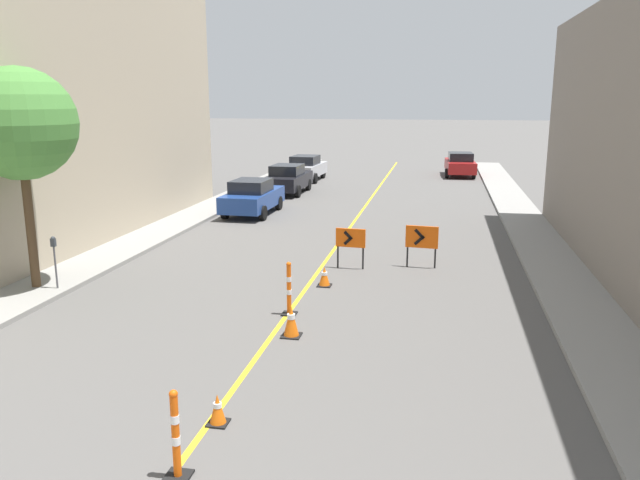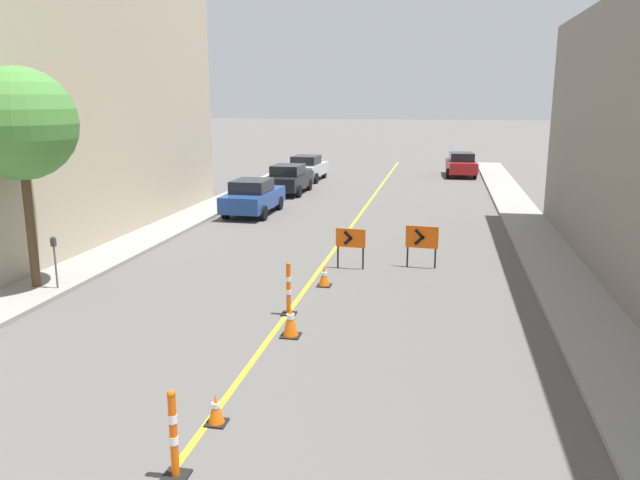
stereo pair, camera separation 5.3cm
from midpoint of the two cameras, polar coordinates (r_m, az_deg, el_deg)
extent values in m
cube|color=gold|center=(27.39, 3.32, 2.02)|extent=(0.12, 48.93, 0.01)
cube|color=gray|center=(29.16, -10.67, 2.61)|extent=(1.86, 48.93, 0.13)
cube|color=gray|center=(27.38, 18.23, 1.51)|extent=(1.86, 48.93, 0.13)
cube|color=black|center=(10.67, -9.44, -16.17)|extent=(0.33, 0.33, 0.03)
cone|color=orange|center=(10.55, -9.49, -14.94)|extent=(0.27, 0.27, 0.49)
cylinder|color=white|center=(10.52, -9.51, -14.66)|extent=(0.14, 0.14, 0.08)
cube|color=black|center=(13.99, -2.75, -8.72)|extent=(0.43, 0.43, 0.03)
cone|color=orange|center=(13.86, -2.76, -7.32)|extent=(0.34, 0.34, 0.70)
cylinder|color=white|center=(13.84, -2.77, -6.99)|extent=(0.18, 0.18, 0.11)
cube|color=black|center=(17.55, 0.31, -4.17)|extent=(0.39, 0.39, 0.03)
cone|color=orange|center=(17.47, 0.32, -3.29)|extent=(0.31, 0.31, 0.53)
cylinder|color=white|center=(17.45, 0.32, -3.09)|extent=(0.16, 0.16, 0.08)
cube|color=black|center=(9.50, -13.02, -20.30)|extent=(0.36, 0.36, 0.04)
cylinder|color=#EF560C|center=(9.18, -13.22, -17.07)|extent=(0.11, 0.11, 1.19)
cylinder|color=white|center=(9.21, -13.20, -17.40)|extent=(0.13, 0.13, 0.12)
cylinder|color=white|center=(9.05, -13.31, -15.63)|extent=(0.13, 0.13, 0.12)
sphere|color=#EF560C|center=(8.89, -13.43, -13.54)|extent=(0.12, 0.12, 0.12)
cube|color=black|center=(15.32, -2.93, -6.75)|extent=(0.35, 0.35, 0.04)
cylinder|color=#EF560C|center=(15.13, -2.95, -4.55)|extent=(0.11, 0.11, 1.20)
cylinder|color=white|center=(15.15, -2.95, -4.76)|extent=(0.12, 0.12, 0.12)
cylinder|color=white|center=(15.05, -2.97, -3.59)|extent=(0.12, 0.12, 0.12)
sphere|color=#EF560C|center=(14.95, -2.98, -2.23)|extent=(0.12, 0.12, 0.12)
cube|color=#EF560C|center=(19.09, 2.73, 0.19)|extent=(0.92, 0.13, 0.58)
cube|color=black|center=(19.04, 2.51, 0.41)|extent=(0.29, 0.04, 0.29)
cube|color=black|center=(19.08, 2.51, -0.06)|extent=(0.29, 0.04, 0.29)
cylinder|color=black|center=(19.30, 1.56, -1.59)|extent=(0.06, 0.06, 0.68)
cylinder|color=black|center=(19.19, 3.87, -1.69)|extent=(0.06, 0.06, 0.68)
cube|color=#EF560C|center=(19.43, 9.22, 0.28)|extent=(1.00, 0.16, 0.69)
cube|color=black|center=(19.37, 9.01, 0.54)|extent=(0.33, 0.05, 0.33)
cube|color=black|center=(19.41, 8.99, -0.02)|extent=(0.33, 0.05, 0.33)
cylinder|color=black|center=(19.60, 7.91, -1.55)|extent=(0.06, 0.06, 0.63)
cylinder|color=black|center=(19.58, 10.40, -1.66)|extent=(0.06, 0.06, 0.63)
cube|color=navy|center=(28.35, -6.22, 3.72)|extent=(1.90, 4.34, 0.72)
cube|color=black|center=(28.05, -6.38, 4.93)|extent=(1.57, 1.97, 0.55)
cylinder|color=black|center=(29.91, -7.02, 3.49)|extent=(0.23, 0.64, 0.64)
cylinder|color=black|center=(29.44, -3.85, 3.40)|extent=(0.23, 0.64, 0.64)
cylinder|color=black|center=(27.43, -8.73, 2.58)|extent=(0.23, 0.64, 0.64)
cylinder|color=black|center=(26.91, -5.29, 2.47)|extent=(0.23, 0.64, 0.64)
cube|color=black|center=(34.46, -2.98, 5.41)|extent=(1.92, 4.35, 0.72)
cube|color=black|center=(34.18, -3.08, 6.42)|extent=(1.58, 1.98, 0.55)
cylinder|color=black|center=(36.00, -3.79, 5.14)|extent=(0.24, 0.65, 0.64)
cylinder|color=black|center=(35.61, -1.12, 5.08)|extent=(0.24, 0.65, 0.64)
cylinder|color=black|center=(33.46, -4.95, 4.53)|extent=(0.24, 0.65, 0.64)
cylinder|color=black|center=(33.03, -2.09, 4.46)|extent=(0.24, 0.65, 0.64)
cube|color=#B7B7BC|center=(39.85, -1.34, 6.44)|extent=(2.02, 4.39, 0.72)
cube|color=black|center=(39.58, -1.41, 7.32)|extent=(1.63, 2.01, 0.55)
cylinder|color=black|center=(41.37, -2.10, 6.17)|extent=(0.25, 0.65, 0.64)
cylinder|color=black|center=(41.02, 0.24, 6.12)|extent=(0.25, 0.65, 0.64)
cylinder|color=black|center=(38.80, -3.00, 5.72)|extent=(0.25, 0.65, 0.64)
cylinder|color=black|center=(38.42, -0.51, 5.66)|extent=(0.25, 0.65, 0.64)
cube|color=maroon|center=(43.11, 12.65, 6.63)|extent=(2.04, 4.40, 0.72)
cube|color=black|center=(42.83, 12.70, 7.44)|extent=(1.64, 2.02, 0.55)
cylinder|color=black|center=(44.46, 11.48, 6.39)|extent=(0.26, 0.65, 0.64)
cylinder|color=black|center=(44.50, 13.69, 6.29)|extent=(0.26, 0.65, 0.64)
cylinder|color=black|center=(41.81, 11.49, 6.00)|extent=(0.26, 0.65, 0.64)
cylinder|color=black|center=(41.86, 13.84, 5.89)|extent=(0.26, 0.65, 0.64)
cylinder|color=#4C4C51|center=(18.21, -23.09, -2.32)|extent=(0.05, 0.05, 1.16)
cube|color=#33383D|center=(18.05, -23.28, -0.21)|extent=(0.12, 0.10, 0.22)
sphere|color=#33383D|center=(18.03, -23.32, 0.13)|extent=(0.11, 0.11, 0.11)
cylinder|color=#4C3823|center=(18.41, -25.03, 1.04)|extent=(0.24, 0.24, 3.28)
sphere|color=#478438|center=(18.10, -25.86, 9.55)|extent=(2.93, 2.93, 2.93)
camera|label=1|loc=(0.03, -90.08, -0.02)|focal=35.00mm
camera|label=2|loc=(0.03, 89.92, 0.02)|focal=35.00mm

